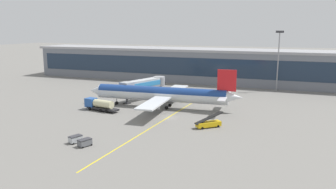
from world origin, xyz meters
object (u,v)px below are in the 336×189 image
object	(u,v)px
belt_loader	(208,123)
baggage_cart_0	(76,139)
baggage_cart_1	(85,142)
fuel_tanker	(100,104)
main_airliner	(161,94)

from	to	relation	value
belt_loader	baggage_cart_0	xyz separation A→B (m)	(-22.63, -20.32, -0.21)
baggage_cart_1	baggage_cart_0	bearing A→B (deg)	159.39
belt_loader	baggage_cart_1	distance (m)	29.08
baggage_cart_1	belt_loader	bearing A→B (deg)	47.54
belt_loader	baggage_cart_1	xyz separation A→B (m)	(-19.63, -21.45, -0.21)
belt_loader	fuel_tanker	bearing A→B (deg)	170.89
fuel_tanker	belt_loader	size ratio (longest dim) A/B	1.87
baggage_cart_0	baggage_cart_1	world-z (taller)	same
baggage_cart_0	baggage_cart_1	bearing A→B (deg)	-20.61
fuel_tanker	baggage_cart_0	xyz separation A→B (m)	(10.42, -25.62, -0.96)
main_airliner	baggage_cart_0	world-z (taller)	main_airliner
main_airliner	baggage_cart_0	xyz separation A→B (m)	(-4.61, -35.25, -3.30)
belt_loader	baggage_cart_0	world-z (taller)	belt_loader
belt_loader	baggage_cart_1	size ratio (longest dim) A/B	1.96
fuel_tanker	baggage_cart_1	size ratio (longest dim) A/B	3.66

